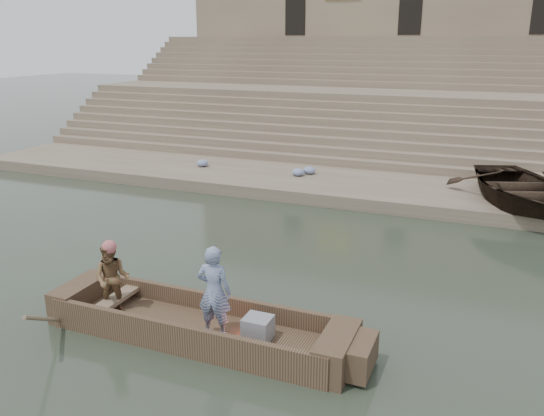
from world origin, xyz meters
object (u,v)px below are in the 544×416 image
Objects in this scene: main_rowboat at (197,331)px; beached_rowboat at (519,187)px; television at (257,328)px; standing_man at (214,292)px; rowing_man at (112,279)px.

beached_rowboat is (5.33, 9.74, 0.79)m from main_rowboat.
television is at bearing -0.00° from main_rowboat.
television is (0.71, 0.16, -0.61)m from standing_man.
standing_man is at bearing -167.35° from television.
beached_rowboat is (6.99, 9.86, 0.01)m from rowing_man.
rowing_man reaches higher than television.
main_rowboat is 1.04m from standing_man.
television is 10.60m from beached_rowboat.
rowing_man is at bearing -5.73° from standing_man.
standing_man is at bearing -23.27° from rowing_man.
main_rowboat is 10.87× the size of television.
beached_rowboat reaches higher than television.
main_rowboat is 1.20m from television.
rowing_man is (-1.66, -0.12, 0.78)m from main_rowboat.
television is 0.10× the size of beached_rowboat.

